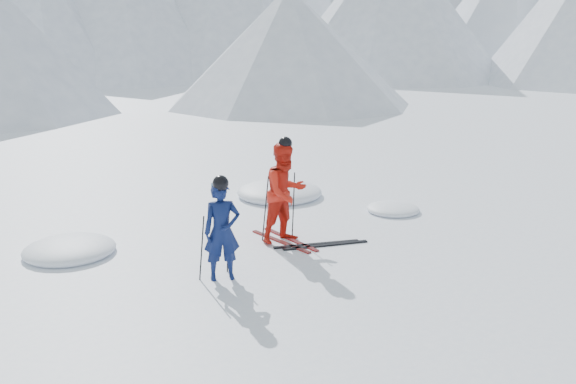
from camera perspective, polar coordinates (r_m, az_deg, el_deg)
ground at (r=12.34m, az=8.40°, el=-4.18°), size 160.00×160.00×0.00m
skier_blue at (r=9.98m, az=-6.20°, el=-3.67°), size 0.70×0.58×1.65m
skier_red at (r=11.69m, az=-0.25°, el=-0.07°), size 0.99×0.79×1.96m
pole_blue_left at (r=10.06m, az=-8.07°, el=-5.23°), size 0.11×0.08×1.10m
pole_blue_right at (r=10.39m, az=-5.63°, el=-4.51°), size 0.11×0.07×1.10m
pole_red_left at (r=11.81m, az=-2.13°, el=-1.56°), size 0.13×0.10×1.30m
pole_red_right at (r=12.06m, az=0.51°, el=-1.21°), size 0.13×0.09×1.30m
ski_worn_left at (r=11.90m, az=-0.72°, el=-4.65°), size 0.24×1.70×0.03m
ski_worn_right at (r=12.03m, az=0.23°, el=-4.43°), size 0.12×1.70×0.03m
ski_loose_a at (r=11.77m, az=2.70°, el=-4.89°), size 1.62×0.68×0.03m
ski_loose_b at (r=11.72m, az=3.54°, el=-4.99°), size 1.64×0.63×0.03m
snow_lumps at (r=13.98m, az=-4.30°, el=-1.82°), size 8.29×4.29×0.47m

